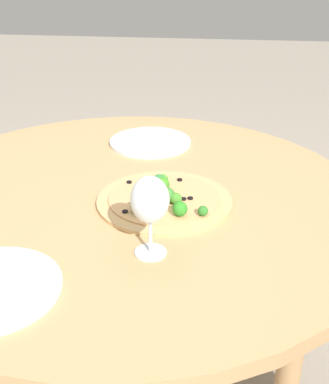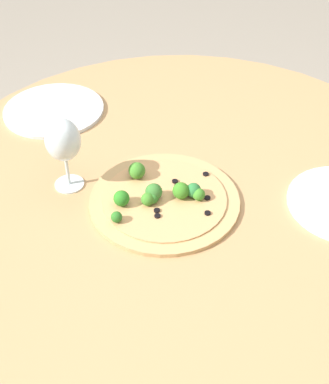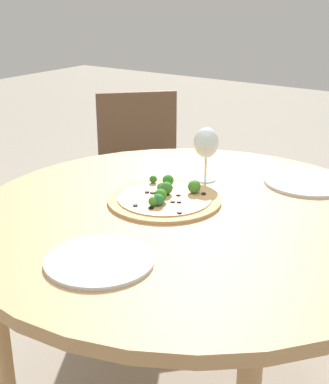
{
  "view_description": "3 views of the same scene",
  "coord_description": "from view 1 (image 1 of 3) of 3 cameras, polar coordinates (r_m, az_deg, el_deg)",
  "views": [
    {
      "loc": [
        0.24,
        -1.21,
        1.36
      ],
      "look_at": [
        0.1,
        -0.03,
        0.76
      ],
      "focal_mm": 50.0,
      "sensor_mm": 36.0,
      "label": 1
    },
    {
      "loc": [
        0.98,
        0.2,
        1.55
      ],
      "look_at": [
        0.1,
        -0.03,
        0.76
      ],
      "focal_mm": 50.0,
      "sensor_mm": 36.0,
      "label": 2
    },
    {
      "loc": [
        -0.74,
        1.19,
        1.34
      ],
      "look_at": [
        0.1,
        -0.03,
        0.76
      ],
      "focal_mm": 50.0,
      "sensor_mm": 36.0,
      "label": 3
    }
  ],
  "objects": [
    {
      "name": "plate_near",
      "position": [
        1.71,
        -1.53,
        5.36
      ],
      "size": [
        0.26,
        0.26,
        0.01
      ],
      "color": "silver",
      "rests_on": "dining_table"
    },
    {
      "name": "wine_glass",
      "position": [
        1.08,
        -1.57,
        -1.02
      ],
      "size": [
        0.08,
        0.08,
        0.18
      ],
      "color": "silver",
      "rests_on": "dining_table"
    },
    {
      "name": "pizza",
      "position": [
        1.34,
        -0.01,
        -0.79
      ],
      "size": [
        0.34,
        0.34,
        0.05
      ],
      "color": "tan",
      "rests_on": "dining_table"
    },
    {
      "name": "dining_table",
      "position": [
        1.41,
        -4.04,
        -2.53
      ],
      "size": [
        1.27,
        1.27,
        0.73
      ],
      "color": "tan",
      "rests_on": "ground_plane"
    }
  ]
}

